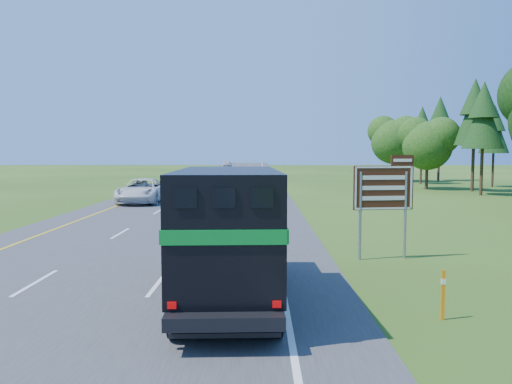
% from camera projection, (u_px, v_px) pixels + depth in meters
% --- Properties ---
extents(road, '(15.00, 260.00, 0.04)m').
position_uv_depth(road, '(215.00, 188.00, 53.70)').
color(road, '#38383A').
rests_on(road, ground).
extents(lane_markings, '(11.15, 260.00, 0.01)m').
position_uv_depth(lane_markings, '(215.00, 188.00, 53.69)').
color(lane_markings, yellow).
rests_on(lane_markings, road).
extents(horse_truck, '(2.73, 7.87, 3.44)m').
position_uv_depth(horse_truck, '(228.00, 230.00, 12.99)').
color(horse_truck, black).
rests_on(horse_truck, road).
extents(white_suv, '(3.12, 6.64, 1.84)m').
position_uv_depth(white_suv, '(143.00, 191.00, 38.32)').
color(white_suv, silver).
rests_on(white_suv, road).
extents(far_car, '(2.20, 5.23, 1.77)m').
position_uv_depth(far_car, '(227.00, 164.00, 122.28)').
color(far_car, '#B3B3BA').
rests_on(far_car, road).
extents(exit_sign, '(2.24, 0.37, 3.81)m').
position_uv_depth(exit_sign, '(384.00, 192.00, 18.11)').
color(exit_sign, gray).
rests_on(exit_sign, ground).
extents(delineator, '(0.10, 0.05, 1.18)m').
position_uv_depth(delineator, '(443.00, 293.00, 11.61)').
color(delineator, orange).
rests_on(delineator, ground).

